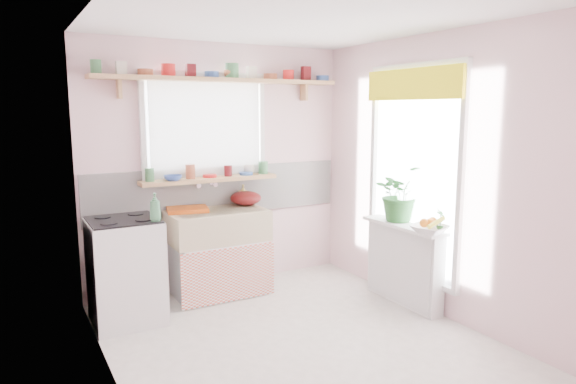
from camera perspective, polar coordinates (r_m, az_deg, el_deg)
room at (r=4.99m, az=2.58°, el=3.81°), size 3.20×3.20×3.20m
sink_unit at (r=5.18m, az=-7.76°, el=-6.62°), size 0.95×0.65×1.11m
cooker at (r=4.70m, az=-17.59°, el=-8.30°), size 0.58×0.58×0.93m
radiator_ledge at (r=5.03m, az=12.77°, el=-7.66°), size 0.22×0.95×0.78m
windowsill at (r=5.21m, az=-8.68°, el=1.40°), size 1.40×0.22×0.04m
pine_shelf at (r=5.22m, az=-7.33°, el=12.23°), size 2.52×0.24×0.04m
shelf_crockery at (r=5.21m, az=-7.80°, el=13.04°), size 2.47×0.11×0.12m
sill_crockery at (r=5.20m, az=-8.88°, el=2.21°), size 1.35×0.11×0.12m
dish_tray at (r=5.10m, az=-11.11°, el=-1.92°), size 0.44×0.37×0.04m
colander at (r=5.35m, az=-4.70°, el=-0.68°), size 0.40×0.40×0.15m
jade_plant at (r=5.01m, az=12.29°, el=-0.13°), size 0.54×0.49×0.54m
fruit_bowl at (r=4.59m, az=15.48°, el=-4.04°), size 0.38×0.38×0.08m
herb_pot at (r=4.66m, az=16.57°, el=-3.05°), size 0.13×0.11×0.21m
soap_bottle_sink at (r=5.40m, az=-4.98°, el=-0.26°), size 0.12×0.12×0.21m
sill_cup at (r=5.43m, az=-4.41°, el=2.54°), size 0.17×0.17×0.10m
sill_bowl at (r=5.02m, az=-12.67°, el=1.53°), size 0.20×0.20×0.05m
shelf_vase at (r=5.27m, az=-6.38°, el=13.25°), size 0.19×0.19×0.15m
cooker_bottle at (r=4.40m, az=-14.56°, el=-1.63°), size 0.09×0.09×0.24m
fruit at (r=4.59m, az=15.51°, el=-3.28°), size 0.20×0.14×0.10m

